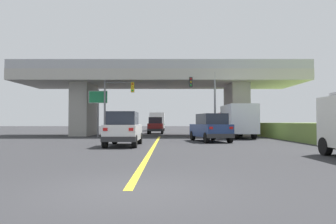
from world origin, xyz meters
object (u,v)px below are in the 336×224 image
Objects in this scene: semi_truck_distant at (156,121)px; box_truck at (235,121)px; traffic_signal_nearside at (206,95)px; highway_sign at (97,101)px; suv_crossing at (209,128)px; suv_lead at (122,129)px; sedan_oncoming at (154,125)px; traffic_signal_farside at (113,98)px.

box_truck is at bearing -71.62° from semi_truck_distant.
highway_sign is (-10.47, 0.92, -0.50)m from traffic_signal_nearside.
suv_lead is at bearing -154.84° from suv_crossing.
highway_sign reaches higher than sedan_oncoming.
traffic_signal_nearside is at bearing -5.03° from highway_sign.
traffic_signal_nearside is (6.31, 10.86, 2.93)m from suv_lead.
box_truck is (3.11, 5.49, 0.55)m from suv_crossing.
highway_sign is (-1.64, 0.34, -0.32)m from traffic_signal_farside.
sedan_oncoming is at bearing 126.62° from box_truck.
semi_truck_distant is (-5.43, 22.85, -2.38)m from traffic_signal_nearside.
sedan_oncoming is (-4.61, 15.88, -0.00)m from suv_crossing.
suv_crossing is 12.69m from highway_sign.
highway_sign is at bearing 131.47° from suv_crossing.
box_truck is at bearing -53.38° from sedan_oncoming.
suv_crossing is at bearing -41.10° from traffic_signal_farside.
traffic_signal_farside reaches higher than suv_crossing.
highway_sign is at bearing 109.42° from suv_lead.
box_truck is 3.67m from traffic_signal_nearside.
box_truck is 1.55× the size of highway_sign.
highway_sign is (-13.01, 2.06, 1.88)m from box_truck.
traffic_signal_farside is at bearing 127.69° from suv_crossing.
suv_lead is 20.14m from sedan_oncoming.
traffic_signal_nearside is at bearing -3.79° from traffic_signal_farside.
suv_crossing is 0.68× the size of semi_truck_distant.
box_truck is at bearing -24.16° from traffic_signal_nearside.
suv_lead is at bearing -77.59° from traffic_signal_farside.
sedan_oncoming is 10.16m from highway_sign.
traffic_signal_farside is at bearing -11.60° from highway_sign.
suv_lead is 0.95× the size of sedan_oncoming.
sedan_oncoming is 0.63× the size of semi_truck_distant.
sedan_oncoming is 9.80m from traffic_signal_farside.
semi_truck_distant is at bearing 88.16° from suv_crossing.
traffic_signal_nearside reaches higher than box_truck.
sedan_oncoming is at bearing -88.95° from semi_truck_distant.
semi_truck_distant is (5.04, 21.93, -1.88)m from highway_sign.
box_truck reaches higher than suv_lead.
box_truck reaches higher than suv_crossing.
box_truck reaches higher than sedan_oncoming.
semi_truck_distant is (-7.97, 23.99, 0.00)m from box_truck.
traffic_signal_nearside is (0.56, 6.63, 2.93)m from suv_crossing.
box_truck is 1.00× the size of semi_truck_distant.
traffic_signal_farside is (-2.52, 11.45, 2.75)m from suv_lead.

